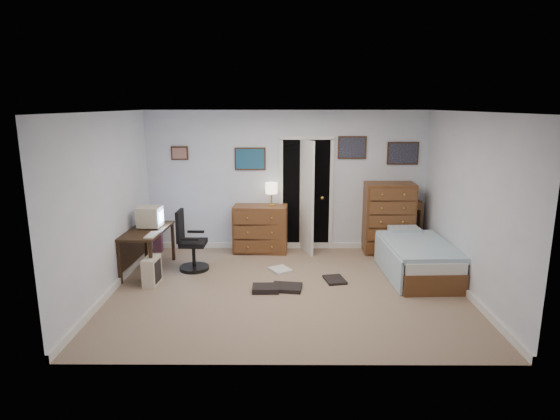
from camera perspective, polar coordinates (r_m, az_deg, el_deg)
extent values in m
cube|color=gray|center=(6.82, 0.95, -9.70)|extent=(5.00, 4.00, 0.02)
cube|color=black|center=(7.60, -15.93, -2.44)|extent=(0.62, 1.22, 0.04)
cube|color=black|center=(7.29, -18.99, -6.12)|extent=(0.05, 0.05, 0.65)
cube|color=black|center=(7.12, -15.44, -6.32)|extent=(0.05, 0.05, 0.65)
cube|color=black|center=(8.27, -16.07, -3.68)|extent=(0.05, 0.05, 0.65)
cube|color=black|center=(8.13, -12.91, -3.79)|extent=(0.05, 0.05, 0.65)
cube|color=black|center=(7.77, -17.58, -4.53)|extent=(0.09, 1.09, 0.46)
cube|color=beige|center=(7.69, -15.57, -0.77)|extent=(0.37, 0.35, 0.31)
cube|color=#8CB2F2|center=(7.63, -14.31, -0.80)|extent=(0.02, 0.26, 0.20)
cube|color=beige|center=(7.73, -15.50, -1.96)|extent=(0.24, 0.24, 0.02)
cube|color=beige|center=(7.22, -15.33, -2.96)|extent=(0.16, 0.37, 0.02)
cube|color=beige|center=(7.18, -15.37, -7.16)|extent=(0.21, 0.39, 0.41)
cube|color=black|center=(7.15, -14.64, -7.20)|extent=(0.02, 0.27, 0.32)
cylinder|color=black|center=(7.69, -10.40, -6.95)|extent=(0.48, 0.48, 0.05)
cylinder|color=black|center=(7.63, -10.46, -5.54)|extent=(0.06, 0.06, 0.36)
cube|color=black|center=(7.56, -10.53, -3.98)|extent=(0.41, 0.41, 0.07)
cube|color=black|center=(7.53, -12.10, -1.90)|extent=(0.06, 0.36, 0.50)
cube|color=black|center=(7.33, -10.92, -3.51)|extent=(0.27, 0.05, 0.04)
cube|color=black|center=(7.73, -10.23, -2.62)|extent=(0.27, 0.05, 0.04)
cube|color=maroon|center=(8.66, -14.72, -2.53)|extent=(0.16, 0.16, 0.74)
cube|color=brown|center=(8.37, -2.40, -2.29)|extent=(0.98, 0.53, 0.84)
cylinder|color=gold|center=(8.26, -1.04, 0.60)|extent=(0.13, 0.13, 0.02)
cylinder|color=gold|center=(8.24, -1.05, 1.46)|extent=(0.03, 0.03, 0.25)
cylinder|color=beige|center=(8.20, -1.05, 2.69)|extent=(0.22, 0.22, 0.19)
cube|color=black|center=(8.76, 3.10, 2.25)|extent=(0.90, 0.60, 2.00)
cube|color=white|center=(8.42, 0.14, 1.85)|extent=(0.06, 0.05, 2.00)
cube|color=white|center=(8.47, 6.25, 1.83)|extent=(0.06, 0.05, 2.00)
cube|color=white|center=(8.30, 3.29, 8.77)|extent=(0.96, 0.05, 0.06)
cube|color=white|center=(8.33, 2.94, 1.70)|extent=(0.31, 0.77, 2.00)
sphere|color=gold|center=(8.20, 5.15, 1.49)|extent=(0.06, 0.06, 0.06)
cube|color=brown|center=(8.50, 13.08, -0.95)|extent=(0.87, 0.52, 1.26)
cube|color=brown|center=(8.68, 13.48, -1.86)|extent=(1.03, 0.31, 0.91)
cube|color=black|center=(8.56, 13.62, -0.87)|extent=(0.94, 0.15, 0.30)
cube|color=maroon|center=(8.57, 13.61, -1.13)|extent=(0.82, 0.16, 0.22)
cube|color=brown|center=(7.62, 16.21, -6.43)|extent=(0.96, 1.81, 0.31)
cube|color=white|center=(7.55, 16.32, -4.74)|extent=(0.93, 1.78, 0.16)
cube|color=#649ABB|center=(7.44, 16.58, -4.22)|extent=(1.01, 1.55, 0.09)
cube|color=#649ABB|center=(7.38, 12.98, -6.12)|extent=(0.10, 1.51, 0.48)
cube|color=#63879F|center=(8.12, 14.92, -2.44)|extent=(0.50, 0.36, 0.12)
cube|color=#331E11|center=(8.52, -12.14, 6.79)|extent=(0.30, 0.03, 0.24)
cube|color=#90544E|center=(8.50, -12.16, 6.78)|extent=(0.25, 0.01, 0.19)
cube|color=#331E11|center=(8.35, -3.65, 6.24)|extent=(0.55, 0.03, 0.40)
cube|color=#0B474F|center=(8.33, -3.66, 6.23)|extent=(0.50, 0.01, 0.35)
cube|color=#331E11|center=(8.40, 8.78, 7.53)|extent=(0.50, 0.03, 0.40)
cube|color=black|center=(8.39, 8.80, 7.52)|extent=(0.45, 0.01, 0.35)
cube|color=#331E11|center=(8.59, 14.74, 6.71)|extent=(0.55, 0.03, 0.40)
cube|color=black|center=(8.57, 14.77, 6.69)|extent=(0.50, 0.01, 0.35)
cube|color=black|center=(6.74, -1.76, -9.54)|extent=(0.38, 0.29, 0.08)
cube|color=black|center=(6.80, 0.84, -9.42)|extent=(0.46, 0.39, 0.06)
cube|color=silver|center=(7.49, 0.04, -7.32)|extent=(0.41, 0.43, 0.05)
cube|color=black|center=(7.15, 6.69, -8.44)|extent=(0.35, 0.42, 0.04)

